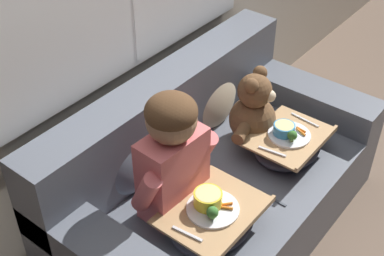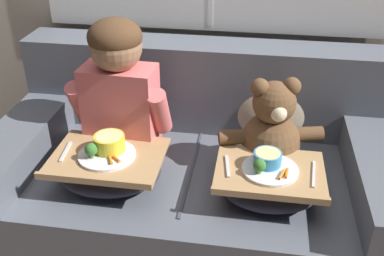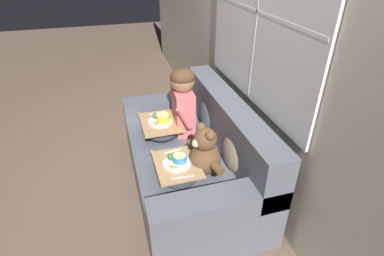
% 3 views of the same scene
% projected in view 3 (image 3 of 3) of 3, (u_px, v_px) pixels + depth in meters
% --- Properties ---
extents(ground_plane, '(14.00, 14.00, 0.00)m').
position_uv_depth(ground_plane, '(188.00, 184.00, 2.85)').
color(ground_plane, brown).
extents(wall_back_with_window, '(8.00, 0.08, 2.60)m').
position_uv_depth(wall_back_with_window, '(260.00, 41.00, 2.30)').
color(wall_back_with_window, beige).
rests_on(wall_back_with_window, ground_plane).
extents(couch, '(1.74, 0.95, 0.83)m').
position_uv_depth(couch, '(195.00, 158.00, 2.71)').
color(couch, '#565B66').
rests_on(couch, ground_plane).
extents(throw_pillow_behind_child, '(0.37, 0.18, 0.38)m').
position_uv_depth(throw_pillow_behind_child, '(208.00, 111.00, 2.88)').
color(throw_pillow_behind_child, slate).
rests_on(throw_pillow_behind_child, couch).
extents(throw_pillow_behind_teddy, '(0.37, 0.18, 0.38)m').
position_uv_depth(throw_pillow_behind_teddy, '(235.00, 148.00, 2.35)').
color(throw_pillow_behind_teddy, '#C1B293').
rests_on(throw_pillow_behind_teddy, couch).
extents(child_figure, '(0.45, 0.22, 0.62)m').
position_uv_depth(child_figure, '(183.00, 98.00, 2.73)').
color(child_figure, '#DB6666').
rests_on(child_figure, couch).
extents(teddy_bear, '(0.45, 0.32, 0.41)m').
position_uv_depth(teddy_bear, '(204.00, 154.00, 2.28)').
color(teddy_bear, brown).
rests_on(teddy_bear, couch).
extents(lap_tray_child, '(0.45, 0.36, 0.20)m').
position_uv_depth(lap_tray_child, '(161.00, 127.00, 2.82)').
color(lap_tray_child, '#2D2D38').
rests_on(lap_tray_child, child_figure).
extents(lap_tray_teddy, '(0.42, 0.33, 0.20)m').
position_uv_depth(lap_tray_teddy, '(177.00, 169.00, 2.29)').
color(lap_tray_teddy, '#2D2D38').
rests_on(lap_tray_teddy, teddy_bear).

